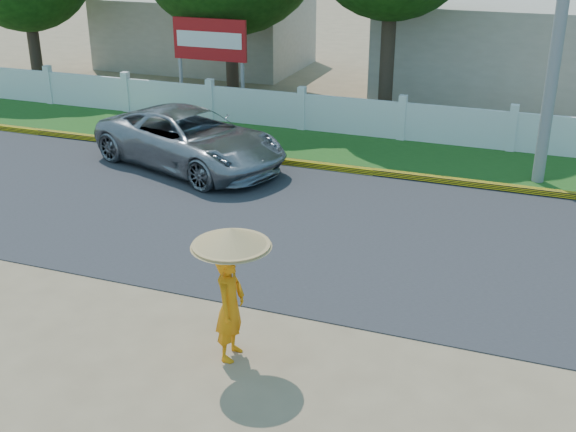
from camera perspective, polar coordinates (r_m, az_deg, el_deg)
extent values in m
plane|color=#9E8460|center=(11.10, -3.67, -10.00)|extent=(120.00, 120.00, 0.00)
cube|color=#38383A|center=(14.81, 3.39, -1.06)|extent=(60.00, 7.00, 0.02)
cube|color=#2D601E|center=(19.57, 7.99, 4.83)|extent=(60.00, 3.50, 0.03)
cube|color=yellow|center=(17.98, 6.78, 3.47)|extent=(40.00, 0.18, 0.16)
cube|color=silver|center=(20.78, 8.99, 7.38)|extent=(40.00, 0.10, 1.10)
cube|color=#B7AD99|center=(26.84, 18.70, 12.29)|extent=(10.00, 6.00, 3.20)
cube|color=#B7AD99|center=(31.13, -6.51, 14.26)|extent=(8.00, 5.00, 2.80)
cylinder|color=gray|center=(17.54, 20.78, 14.67)|extent=(0.28, 0.28, 7.87)
imported|color=gray|center=(18.44, -7.71, 6.04)|extent=(5.74, 4.00, 1.46)
imported|color=orange|center=(10.40, -4.60, -7.14)|extent=(0.41, 0.61, 1.65)
cylinder|color=gray|center=(10.08, -4.45, -4.06)|extent=(0.02, 0.02, 1.07)
cone|color=tan|center=(9.88, -4.53, -1.69)|extent=(1.13, 1.13, 0.27)
cylinder|color=gray|center=(24.26, -8.45, 10.74)|extent=(0.12, 0.12, 2.00)
cylinder|color=gray|center=(23.29, -3.60, 10.44)|extent=(0.12, 0.12, 2.00)
cube|color=#AD1214|center=(23.51, -6.21, 13.70)|extent=(2.50, 0.12, 1.30)
cube|color=silver|center=(23.46, -6.27, 13.68)|extent=(2.25, 0.02, 0.49)
cylinder|color=#473828|center=(22.80, 7.87, 12.75)|extent=(0.44, 0.44, 4.15)
cylinder|color=#473828|center=(29.27, -19.45, 12.82)|extent=(0.44, 0.44, 3.03)
cylinder|color=#473828|center=(25.99, -4.49, 13.44)|extent=(0.44, 0.44, 3.53)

